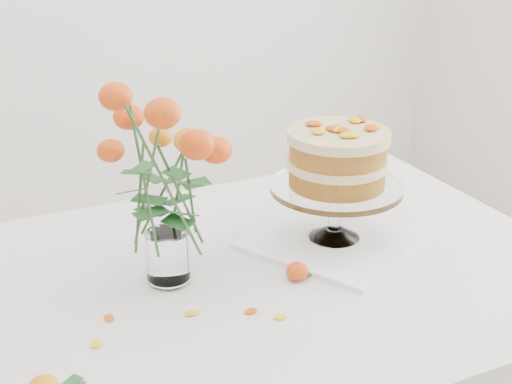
% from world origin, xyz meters
% --- Properties ---
extents(table, '(1.43, 0.93, 0.76)m').
position_xyz_m(table, '(0.00, 0.00, 0.67)').
color(table, tan).
rests_on(table, ground).
extents(napkin, '(0.44, 0.44, 0.01)m').
position_xyz_m(napkin, '(0.27, 0.04, 0.76)').
color(napkin, white).
rests_on(napkin, table).
extents(cake_stand, '(0.28, 0.28, 0.26)m').
position_xyz_m(cake_stand, '(0.27, 0.04, 0.94)').
color(cake_stand, white).
rests_on(cake_stand, napkin).
extents(rose_vase, '(0.37, 0.37, 0.43)m').
position_xyz_m(rose_vase, '(-0.12, 0.03, 1.01)').
color(rose_vase, white).
rests_on(rose_vase, table).
extents(loose_rose_far, '(0.08, 0.04, 0.04)m').
position_xyz_m(loose_rose_far, '(0.11, -0.07, 0.77)').
color(loose_rose_far, red).
rests_on(loose_rose_far, table).
extents(stray_petal_a, '(0.03, 0.02, 0.00)m').
position_xyz_m(stray_petal_a, '(-0.12, -0.10, 0.76)').
color(stray_petal_a, yellow).
rests_on(stray_petal_a, table).
extents(stray_petal_b, '(0.03, 0.02, 0.00)m').
position_xyz_m(stray_petal_b, '(-0.02, -0.14, 0.76)').
color(stray_petal_b, yellow).
rests_on(stray_petal_b, table).
extents(stray_petal_c, '(0.03, 0.02, 0.00)m').
position_xyz_m(stray_petal_c, '(0.02, -0.18, 0.76)').
color(stray_petal_c, yellow).
rests_on(stray_petal_c, table).
extents(stray_petal_d, '(0.03, 0.02, 0.00)m').
position_xyz_m(stray_petal_d, '(-0.26, -0.05, 0.76)').
color(stray_petal_d, yellow).
rests_on(stray_petal_d, table).
extents(stray_petal_e, '(0.03, 0.02, 0.00)m').
position_xyz_m(stray_petal_e, '(-0.30, -0.12, 0.76)').
color(stray_petal_e, yellow).
rests_on(stray_petal_e, table).
extents(stray_petal_f, '(0.03, 0.02, 0.00)m').
position_xyz_m(stray_petal_f, '(0.30, -0.08, 0.76)').
color(stray_petal_f, yellow).
rests_on(stray_petal_f, table).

